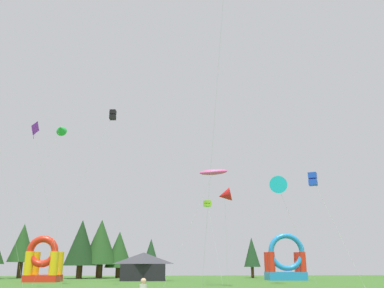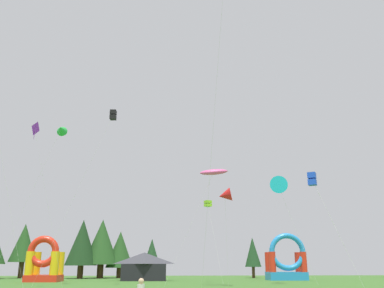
{
  "view_description": "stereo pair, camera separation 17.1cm",
  "coord_description": "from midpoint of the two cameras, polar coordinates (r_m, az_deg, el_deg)",
  "views": [
    {
      "loc": [
        -2.67,
        -30.27,
        2.39
      ],
      "look_at": [
        0.0,
        9.05,
        13.93
      ],
      "focal_mm": 38.34,
      "sensor_mm": 36.0,
      "label": 1
    },
    {
      "loc": [
        -2.5,
        -30.28,
        2.39
      ],
      "look_at": [
        0.0,
        9.05,
        13.93
      ],
      "focal_mm": 38.34,
      "sensor_mm": 36.0,
      "label": 2
    }
  ],
  "objects": [
    {
      "name": "kite_cyan_delta",
      "position": [
        53.67,
        11.78,
        -5.73
      ],
      "size": [
        5.1,
        2.44,
        13.05
      ],
      "color": "#19B7CC",
      "rests_on": "ground_plane"
    },
    {
      "name": "tree_row_8",
      "position": [
        76.14,
        8.25,
        -14.68
      ],
      "size": [
        2.88,
        2.88,
        6.93
      ],
      "color": "#4C331E",
      "rests_on": "ground_plane"
    },
    {
      "name": "tree_row_7",
      "position": [
        73.54,
        -5.8,
        -14.89
      ],
      "size": [
        3.0,
        3.0,
        6.57
      ],
      "color": "#4C331E",
      "rests_on": "ground_plane"
    },
    {
      "name": "kite_red_delta",
      "position": [
        47.31,
        4.47,
        -7.14
      ],
      "size": [
        1.95,
        2.74,
        10.79
      ],
      "color": "red",
      "rests_on": "ground_plane"
    },
    {
      "name": "kite_blue_box",
      "position": [
        28.36,
        16.3,
        -4.75
      ],
      "size": [
        2.84,
        1.76,
        8.21
      ],
      "color": "blue",
      "rests_on": "ground_plane"
    },
    {
      "name": "tree_row_3",
      "position": [
        80.02,
        -22.54,
        -12.6
      ],
      "size": [
        4.66,
        4.66,
        9.26
      ],
      "color": "#4C331E",
      "rests_on": "ground_plane"
    },
    {
      "name": "kite_lime_box",
      "position": [
        56.3,
        2.07,
        -8.3
      ],
      "size": [
        2.03,
        3.42,
        10.65
      ],
      "color": "#8CD826",
      "rests_on": "ground_plane"
    },
    {
      "name": "tree_row_4",
      "position": [
        75.07,
        -15.21,
        -13.09
      ],
      "size": [
        5.43,
        5.43,
        9.77
      ],
      "color": "#4C331E",
      "rests_on": "ground_plane"
    },
    {
      "name": "kite_purple_diamond",
      "position": [
        47.28,
        -21.22,
        1.89
      ],
      "size": [
        4.21,
        2.96,
        16.93
      ],
      "color": "purple",
      "rests_on": "ground_plane"
    },
    {
      "name": "kite_black_box",
      "position": [
        50.17,
        -11.08,
        3.94
      ],
      "size": [
        8.09,
        1.11,
        20.13
      ],
      "color": "black",
      "rests_on": "ground_plane"
    },
    {
      "name": "festival_tent",
      "position": [
        63.35,
        -6.86,
        -16.56
      ],
      "size": [
        6.48,
        3.1,
        4.0
      ],
      "color": "black",
      "rests_on": "ground_plane"
    },
    {
      "name": "inflatable_red_slide",
      "position": [
        62.64,
        -20.06,
        -15.45
      ],
      "size": [
        4.49,
        4.18,
        6.15
      ],
      "color": "red",
      "rests_on": "ground_plane"
    },
    {
      "name": "inflatable_blue_arch",
      "position": [
        66.47,
        12.85,
        -15.9
      ],
      "size": [
        5.76,
        3.56,
        6.9
      ],
      "color": "#268CD8",
      "rests_on": "ground_plane"
    },
    {
      "name": "tree_row_5",
      "position": [
        76.14,
        -12.62,
        -13.15
      ],
      "size": [
        6.09,
        6.09,
        10.01
      ],
      "color": "#4C331E",
      "rests_on": "ground_plane"
    },
    {
      "name": "kite_pink_parafoil",
      "position": [
        47.5,
        2.9,
        -3.92
      ],
      "size": [
        7.17,
        1.47,
        13.13
      ],
      "color": "#EA599E",
      "rests_on": "ground_plane"
    },
    {
      "name": "kite_green_delta",
      "position": [
        52.94,
        -17.87,
        1.96
      ],
      "size": [
        7.04,
        1.37,
        19.0
      ],
      "color": "green",
      "rests_on": "ground_plane"
    },
    {
      "name": "tree_row_6",
      "position": [
        76.59,
        -10.17,
        -14.25
      ],
      "size": [
        4.87,
        4.87,
        7.99
      ],
      "color": "#4C331E",
      "rests_on": "ground_plane"
    }
  ]
}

